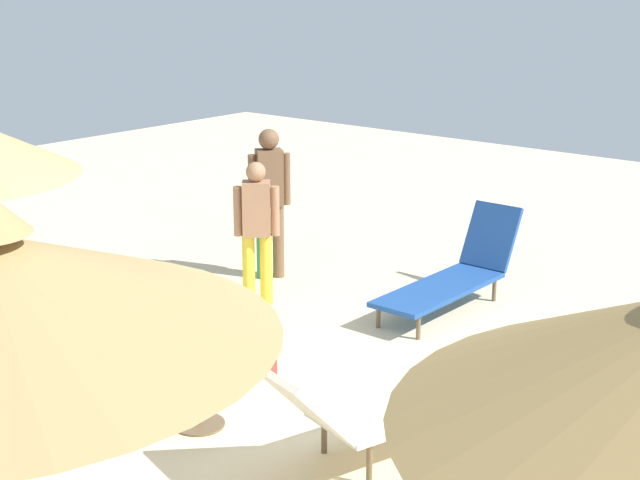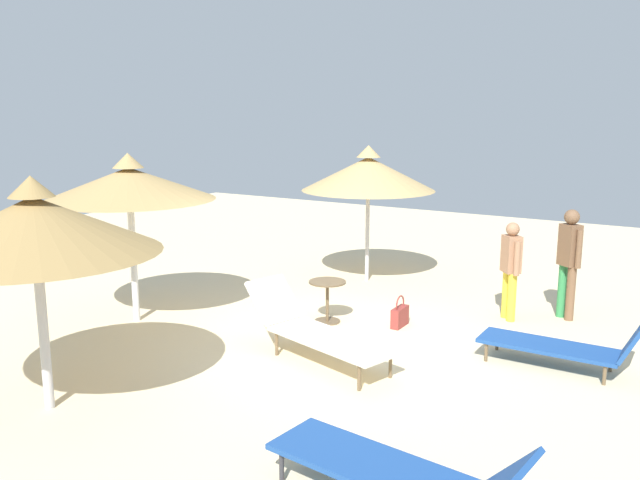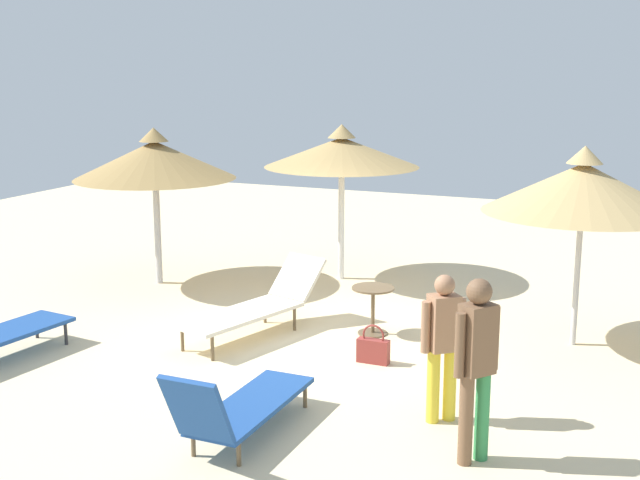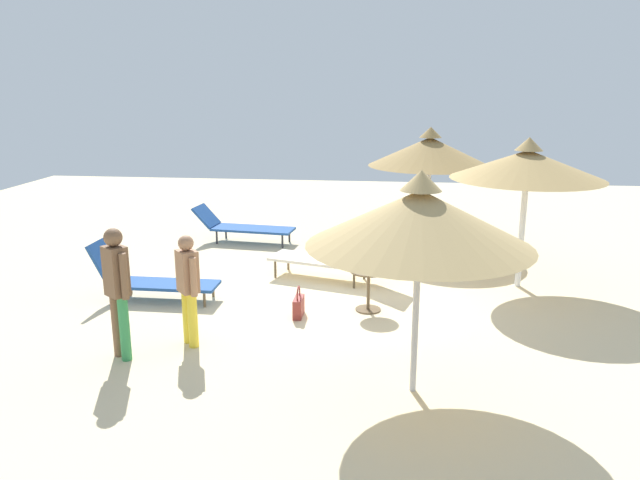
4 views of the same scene
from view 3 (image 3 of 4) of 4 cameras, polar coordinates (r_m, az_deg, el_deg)
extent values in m
cube|color=beige|center=(11.17, -0.24, -6.67)|extent=(24.00, 24.00, 0.10)
cylinder|color=#B2B2B7|center=(10.96, 17.17, -1.58)|extent=(0.07, 0.07, 2.11)
cone|color=tan|center=(10.78, 17.49, 3.42)|extent=(2.46, 2.46, 0.61)
cone|color=tan|center=(10.73, 17.63, 5.57)|extent=(0.44, 0.44, 0.22)
cylinder|color=white|center=(13.71, 1.47, 2.03)|extent=(0.10, 0.10, 2.30)
cone|color=tan|center=(13.58, 1.49, 6.02)|extent=(2.52, 2.52, 0.48)
cone|color=tan|center=(13.54, 1.50, 7.44)|extent=(0.45, 0.45, 0.22)
cylinder|color=#B2B2B7|center=(13.70, -11.04, 1.23)|extent=(0.11, 0.11, 2.03)
cone|color=#997A47|center=(13.55, -11.21, 5.39)|extent=(2.57, 2.57, 0.60)
cone|color=#997A47|center=(13.51, -11.28, 7.07)|extent=(0.46, 0.46, 0.22)
cube|color=#1E478C|center=(10.88, -20.84, -6.01)|extent=(1.84, 0.84, 0.05)
cylinder|color=#2D2D33|center=(11.57, -18.76, -5.66)|extent=(0.04, 0.04, 0.29)
cylinder|color=#2D2D33|center=(11.19, -16.95, -6.13)|extent=(0.04, 0.04, 0.29)
cube|color=silver|center=(10.86, -5.46, -5.10)|extent=(1.90, 1.12, 0.05)
cylinder|color=brown|center=(10.23, -7.35, -7.32)|extent=(0.04, 0.04, 0.32)
cylinder|color=brown|center=(10.61, -9.37, -6.67)|extent=(0.04, 0.04, 0.32)
cylinder|color=brown|center=(11.26, -1.75, -5.41)|extent=(0.04, 0.04, 0.32)
cylinder|color=brown|center=(11.61, -3.77, -4.89)|extent=(0.04, 0.04, 0.32)
cube|color=silver|center=(11.58, -1.55, -2.54)|extent=(0.67, 0.76, 0.54)
cube|color=#1E478C|center=(8.32, -4.62, -11.13)|extent=(1.69, 0.58, 0.05)
cylinder|color=brown|center=(9.06, -3.79, -10.13)|extent=(0.04, 0.04, 0.24)
cylinder|color=brown|center=(8.87, -1.03, -10.62)|extent=(0.04, 0.04, 0.24)
cylinder|color=brown|center=(7.94, -8.64, -13.58)|extent=(0.04, 0.04, 0.24)
cylinder|color=brown|center=(7.72, -5.57, -14.28)|extent=(0.04, 0.04, 0.24)
cube|color=#1E478C|center=(7.40, -8.40, -11.38)|extent=(0.36, 0.57, 0.66)
cylinder|color=yellow|center=(8.59, 8.84, -9.70)|extent=(0.13, 0.13, 0.75)
cylinder|color=yellow|center=(8.51, 7.72, -9.87)|extent=(0.13, 0.13, 0.75)
cube|color=#A57554|center=(8.33, 8.42, -5.59)|extent=(0.35, 0.36, 0.56)
sphere|color=#A57554|center=(8.22, 8.50, -3.05)|extent=(0.20, 0.20, 0.20)
cylinder|color=#A57554|center=(8.42, 9.59, -5.63)|extent=(0.09, 0.09, 0.52)
cylinder|color=#A57554|center=(8.26, 7.22, -5.91)|extent=(0.09, 0.09, 0.52)
cylinder|color=brown|center=(7.71, 9.92, -11.98)|extent=(0.13, 0.13, 0.84)
cylinder|color=#338C4C|center=(7.82, 11.00, -11.66)|extent=(0.13, 0.13, 0.84)
cube|color=brown|center=(7.50, 10.68, -6.65)|extent=(0.36, 0.35, 0.63)
sphere|color=brown|center=(7.37, 10.81, -3.47)|extent=(0.23, 0.23, 0.23)
cylinder|color=brown|center=(7.38, 9.52, -7.09)|extent=(0.09, 0.09, 0.58)
cylinder|color=brown|center=(7.63, 11.79, -6.56)|extent=(0.09, 0.09, 0.58)
cube|color=maroon|center=(10.11, 3.65, -7.57)|extent=(0.13, 0.39, 0.29)
torus|color=maroon|center=(10.04, 3.66, -6.52)|extent=(0.02, 0.27, 0.27)
cylinder|color=brown|center=(11.01, 3.65, -3.29)|extent=(0.56, 0.56, 0.02)
cylinder|color=brown|center=(11.10, 3.63, -4.89)|extent=(0.05, 0.05, 0.61)
cylinder|color=brown|center=(11.19, 3.61, -6.34)|extent=(0.39, 0.39, 0.02)
camera|label=1|loc=(16.83, -7.18, 11.46)|focal=53.27mm
camera|label=2|loc=(12.85, -43.52, 7.23)|focal=36.83mm
camera|label=4|loc=(11.64, 51.54, 7.06)|focal=34.42mm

